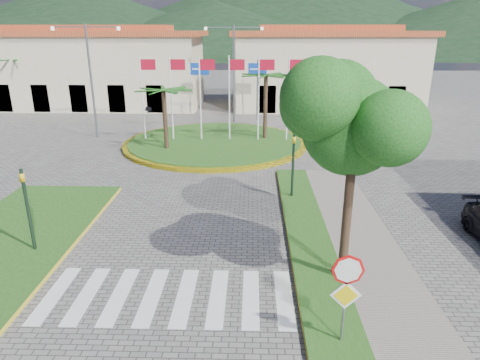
{
  "coord_description": "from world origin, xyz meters",
  "views": [
    {
      "loc": [
        2.59,
        -6.97,
        7.64
      ],
      "look_at": [
        2.16,
        8.0,
        2.35
      ],
      "focal_mm": 32.0,
      "sensor_mm": 36.0,
      "label": 1
    }
  ],
  "objects_px": {
    "stop_sign": "(346,286)",
    "car_dark_b": "(328,104)",
    "car_dark_a": "(164,105)",
    "deciduous_tree": "(356,122)",
    "roundabout_island": "(215,142)",
    "white_van": "(88,103)"
  },
  "relations": [
    {
      "from": "roundabout_island",
      "to": "white_van",
      "type": "height_order",
      "value": "roundabout_island"
    },
    {
      "from": "roundabout_island",
      "to": "white_van",
      "type": "xyz_separation_m",
      "value": [
        -13.88,
        13.56,
        0.49
      ]
    },
    {
      "from": "stop_sign",
      "to": "car_dark_a",
      "type": "xyz_separation_m",
      "value": [
        -10.89,
        32.46,
        -1.15
      ]
    },
    {
      "from": "stop_sign",
      "to": "car_dark_a",
      "type": "height_order",
      "value": "stop_sign"
    },
    {
      "from": "stop_sign",
      "to": "deciduous_tree",
      "type": "bearing_deg",
      "value": 78.82
    },
    {
      "from": "roundabout_island",
      "to": "car_dark_a",
      "type": "bearing_deg",
      "value": 115.76
    },
    {
      "from": "deciduous_tree",
      "to": "car_dark_b",
      "type": "distance_m",
      "value": 32.02
    },
    {
      "from": "white_van",
      "to": "car_dark_a",
      "type": "relative_size",
      "value": 1.26
    },
    {
      "from": "roundabout_island",
      "to": "deciduous_tree",
      "type": "relative_size",
      "value": 1.87
    },
    {
      "from": "deciduous_tree",
      "to": "car_dark_b",
      "type": "relative_size",
      "value": 1.9
    },
    {
      "from": "car_dark_a",
      "to": "roundabout_island",
      "type": "bearing_deg",
      "value": -164.09
    },
    {
      "from": "deciduous_tree",
      "to": "roundabout_island",
      "type": "bearing_deg",
      "value": 107.91
    },
    {
      "from": "deciduous_tree",
      "to": "car_dark_b",
      "type": "bearing_deg",
      "value": 81.52
    },
    {
      "from": "stop_sign",
      "to": "white_van",
      "type": "bearing_deg",
      "value": 119.2
    },
    {
      "from": "roundabout_island",
      "to": "white_van",
      "type": "bearing_deg",
      "value": 135.66
    },
    {
      "from": "car_dark_b",
      "to": "car_dark_a",
      "type": "bearing_deg",
      "value": 102.69
    },
    {
      "from": "car_dark_b",
      "to": "white_van",
      "type": "bearing_deg",
      "value": 97.77
    },
    {
      "from": "stop_sign",
      "to": "deciduous_tree",
      "type": "relative_size",
      "value": 0.39
    },
    {
      "from": "white_van",
      "to": "car_dark_b",
      "type": "distance_m",
      "value": 24.06
    },
    {
      "from": "stop_sign",
      "to": "car_dark_a",
      "type": "bearing_deg",
      "value": 108.54
    },
    {
      "from": "stop_sign",
      "to": "car_dark_b",
      "type": "height_order",
      "value": "stop_sign"
    },
    {
      "from": "roundabout_island",
      "to": "white_van",
      "type": "relative_size",
      "value": 2.68
    }
  ]
}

